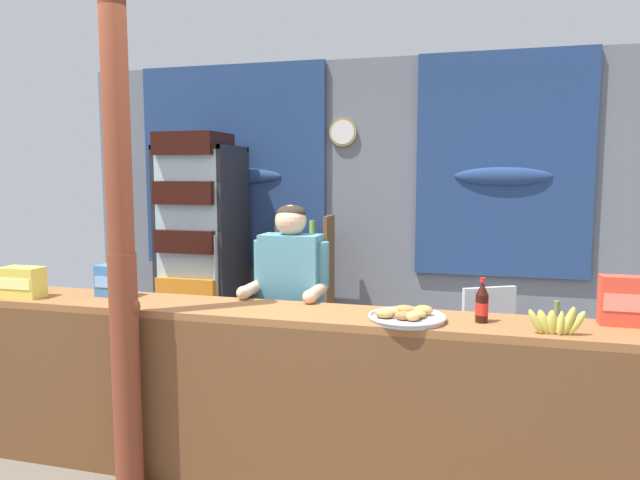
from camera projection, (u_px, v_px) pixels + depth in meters
ground_plane at (316, 425)px, 3.93m from camera, size 7.49×7.49×0.00m
back_wall_curtained at (363, 203)px, 5.43m from camera, size 5.59×0.22×2.72m
stall_counter at (300, 387)px, 3.03m from camera, size 4.11×0.44×0.96m
timber_post at (122, 263)px, 2.99m from camera, size 0.17×0.15×2.56m
drink_fridge at (201, 237)px, 5.32m from camera, size 0.67×0.70×2.04m
bottle_shelf_rack at (305, 285)px, 5.28m from camera, size 0.48×0.28×1.32m
plastic_lawn_chair at (480, 332)px, 4.43m from camera, size 0.60×0.60×0.86m
shopkeeper at (291, 296)px, 3.58m from camera, size 0.48×0.42×1.50m
soda_bottle_cola at (482, 304)px, 2.85m from camera, size 0.06×0.06×0.22m
snack_box_instant_noodle at (23, 282)px, 3.44m from camera, size 0.24×0.13×0.18m
snack_box_crackers at (621, 301)px, 2.79m from camera, size 0.20×0.10×0.24m
snack_box_biscuit at (114, 281)px, 3.46m from camera, size 0.20×0.11×0.19m
pastry_tray at (406, 316)px, 2.89m from camera, size 0.39×0.39×0.07m
banana_bunch at (557, 322)px, 2.63m from camera, size 0.27×0.05×0.16m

